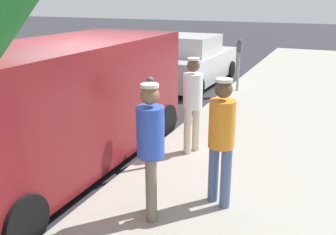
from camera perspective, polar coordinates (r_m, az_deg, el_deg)
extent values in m
plane|color=#2D2D33|center=(7.28, -10.61, -5.29)|extent=(80.00, 80.00, 0.00)
cube|color=#9E998E|center=(6.14, 17.93, -9.76)|extent=(5.00, 32.00, 0.15)
cylinder|color=gray|center=(6.03, -2.61, -2.58)|extent=(0.07, 0.07, 1.15)
cube|color=#4C4C51|center=(5.82, -2.71, 4.03)|extent=(0.14, 0.18, 0.28)
sphere|color=#47474C|center=(5.78, -2.73, 5.66)|extent=(0.12, 0.12, 0.12)
cylinder|color=gray|center=(11.36, 10.70, 6.95)|extent=(0.07, 0.07, 1.15)
cube|color=#4C4C51|center=(11.25, 10.91, 10.53)|extent=(0.14, 0.18, 0.28)
sphere|color=#47474C|center=(11.23, 10.96, 11.39)|extent=(0.12, 0.12, 0.12)
cylinder|color=#726656|center=(4.67, -2.58, -11.14)|extent=(0.14, 0.14, 0.84)
cylinder|color=#726656|center=(4.87, -2.58, -9.88)|extent=(0.14, 0.14, 0.84)
cylinder|color=blue|center=(4.47, -2.71, -2.22)|extent=(0.34, 0.34, 0.63)
sphere|color=#8C6647|center=(4.33, -2.80, 3.46)|extent=(0.23, 0.23, 0.23)
cylinder|color=silver|center=(4.30, -2.83, 4.91)|extent=(0.22, 0.22, 0.04)
cylinder|color=beige|center=(6.77, 4.34, -1.74)|extent=(0.14, 0.14, 0.82)
cylinder|color=beige|center=(6.62, 3.03, -2.17)|extent=(0.14, 0.14, 0.82)
cylinder|color=white|center=(6.49, 3.82, 4.04)|extent=(0.34, 0.34, 0.62)
sphere|color=brown|center=(6.39, 3.91, 7.95)|extent=(0.22, 0.22, 0.22)
cylinder|color=silver|center=(6.37, 3.93, 8.94)|extent=(0.21, 0.21, 0.04)
cylinder|color=#4C608C|center=(5.02, 8.83, -9.21)|extent=(0.14, 0.14, 0.83)
cylinder|color=#4C608C|center=(5.15, 6.98, -8.39)|extent=(0.14, 0.14, 0.83)
cylinder|color=orange|center=(4.80, 8.26, -0.98)|extent=(0.34, 0.34, 0.63)
sphere|color=brown|center=(4.67, 8.51, 4.32)|extent=(0.23, 0.23, 0.23)
cylinder|color=silver|center=(4.65, 8.58, 5.67)|extent=(0.21, 0.21, 0.04)
cube|color=maroon|center=(6.49, -15.64, 2.37)|extent=(2.01, 5.21, 1.96)
cube|color=black|center=(8.39, -5.25, 9.15)|extent=(1.84, 0.09, 0.88)
cylinder|color=black|center=(8.83, -11.69, 1.16)|extent=(0.22, 0.68, 0.68)
cylinder|color=black|center=(7.92, -0.36, -0.42)|extent=(0.22, 0.68, 0.68)
cylinder|color=black|center=(4.83, -21.41, -14.62)|extent=(0.22, 0.68, 0.68)
cube|color=#BCBCC1|center=(12.70, 3.67, 7.84)|extent=(1.93, 4.45, 0.89)
cube|color=#BCBCC1|center=(12.39, 3.35, 11.06)|extent=(1.65, 2.02, 0.60)
cylinder|color=black|center=(14.58, 2.93, 7.94)|extent=(0.24, 0.61, 0.60)
cylinder|color=black|center=(14.02, 9.48, 7.32)|extent=(0.24, 0.61, 0.60)
cylinder|color=black|center=(11.66, -3.36, 5.38)|extent=(0.24, 0.61, 0.60)
cylinder|color=black|center=(10.95, 4.59, 4.52)|extent=(0.24, 0.61, 0.60)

